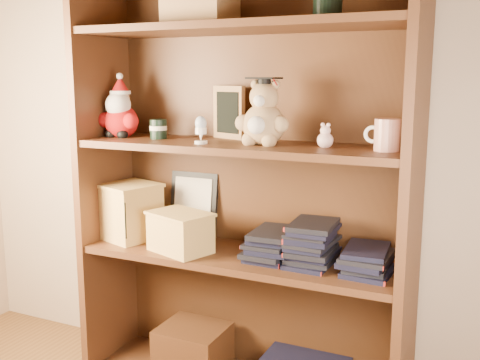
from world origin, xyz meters
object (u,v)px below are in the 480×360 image
at_px(bookcase, 245,189).
at_px(grad_teddy_bear, 263,119).
at_px(treats_box, 130,211).
at_px(teacher_mug, 386,135).

relative_size(bookcase, grad_teddy_bear, 6.89).
relative_size(bookcase, treats_box, 6.39).
bearing_deg(treats_box, bookcase, 6.24).
height_order(grad_teddy_bear, treats_box, grad_teddy_bear).
xyz_separation_m(grad_teddy_bear, treats_box, (-0.56, 0.01, -0.38)).
xyz_separation_m(bookcase, treats_box, (-0.47, -0.05, -0.12)).
relative_size(grad_teddy_bear, treats_box, 0.93).
distance_m(bookcase, treats_box, 0.49).
bearing_deg(bookcase, grad_teddy_bear, -32.13).
relative_size(bookcase, teacher_mug, 14.29).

